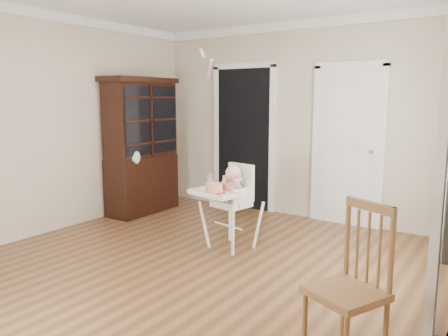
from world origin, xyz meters
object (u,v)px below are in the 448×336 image
Objects in this scene: cake at (214,188)px; dining_chair at (350,287)px; high_chair at (231,196)px; sippy_cup at (210,181)px; china_cabinet at (141,146)px.

cake is 0.23× the size of dining_chair.
sippy_cup is (-0.25, -0.05, 0.15)m from high_chair.
sippy_cup is 0.10× the size of china_cabinet.
china_cabinet is at bearing 176.87° from dining_chair.
sippy_cup is at bearing -158.55° from high_chair.
dining_chair reaches higher than high_chair.
cake is 0.12× the size of china_cabinet.
china_cabinet is 1.93× the size of dining_chair.
dining_chair is at bearing -25.79° from high_chair.
dining_chair is at bearing -30.48° from cake.
cake is 0.30m from sippy_cup.
sippy_cup is at bearing 171.85° from dining_chair.
sippy_cup is 0.19× the size of dining_chair.
china_cabinet is at bearing 174.05° from high_chair.
high_chair reaches higher than sippy_cup.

